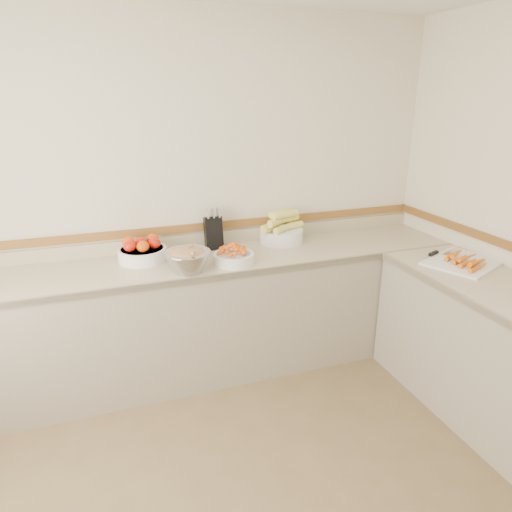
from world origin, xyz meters
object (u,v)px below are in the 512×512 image
object	(u,v)px
tomato_bowl	(142,251)
rhubarb_bowl	(188,259)
corn_bowl	(281,231)
cherry_tomato_bowl	(234,256)
cutting_board	(464,261)
knife_block	(213,232)

from	to	relation	value
tomato_bowl	rhubarb_bowl	size ratio (longest dim) A/B	1.11
corn_bowl	cherry_tomato_bowl	bearing A→B (deg)	-145.49
corn_bowl	rhubarb_bowl	distance (m)	0.92
tomato_bowl	cutting_board	distance (m)	2.27
cherry_tomato_bowl	knife_block	bearing A→B (deg)	96.84
tomato_bowl	cherry_tomato_bowl	bearing A→B (deg)	-24.94
knife_block	cherry_tomato_bowl	distance (m)	0.39
corn_bowl	knife_block	bearing A→B (deg)	176.57
tomato_bowl	rhubarb_bowl	xyz separation A→B (m)	(0.26, -0.33, 0.02)
knife_block	tomato_bowl	distance (m)	0.56
corn_bowl	cutting_board	bearing A→B (deg)	-41.01
tomato_bowl	rhubarb_bowl	distance (m)	0.42
rhubarb_bowl	corn_bowl	bearing A→B (deg)	25.49
cherry_tomato_bowl	rhubarb_bowl	bearing A→B (deg)	-170.99
tomato_bowl	rhubarb_bowl	bearing A→B (deg)	-51.58
cherry_tomato_bowl	cutting_board	xyz separation A→B (m)	(1.52, -0.54, -0.03)
tomato_bowl	rhubarb_bowl	world-z (taller)	rhubarb_bowl
corn_bowl	tomato_bowl	bearing A→B (deg)	-176.39
corn_bowl	rhubarb_bowl	world-z (taller)	corn_bowl
corn_bowl	cutting_board	xyz separation A→B (m)	(1.02, -0.89, -0.07)
tomato_bowl	corn_bowl	xyz separation A→B (m)	(1.09, 0.07, 0.02)
knife_block	corn_bowl	world-z (taller)	knife_block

